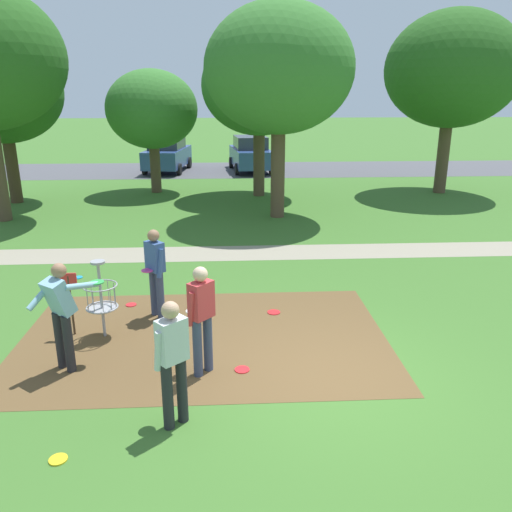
% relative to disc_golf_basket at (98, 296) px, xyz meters
% --- Properties ---
extents(ground_plane, '(160.00, 160.00, 0.00)m').
position_rel_disc_golf_basket_xyz_m(ground_plane, '(3.79, -1.64, -0.75)').
color(ground_plane, '#3D6B28').
extents(dirt_tee_pad, '(6.34, 4.05, 0.01)m').
position_rel_disc_golf_basket_xyz_m(dirt_tee_pad, '(1.80, -0.18, -0.75)').
color(dirt_tee_pad, brown).
rests_on(dirt_tee_pad, ground).
extents(disc_golf_basket, '(0.98, 0.58, 1.39)m').
position_rel_disc_golf_basket_xyz_m(disc_golf_basket, '(0.00, 0.00, 0.00)').
color(disc_golf_basket, '#9E9EA3').
rests_on(disc_golf_basket, ground).
extents(player_foreground_watching, '(0.45, 0.46, 1.71)m').
position_rel_disc_golf_basket_xyz_m(player_foreground_watching, '(1.84, -1.33, 0.21)').
color(player_foreground_watching, '#384260').
rests_on(player_foreground_watching, ground).
extents(player_throwing, '(1.01, 0.73, 1.71)m').
position_rel_disc_golf_basket_xyz_m(player_throwing, '(-0.26, -1.09, 0.23)').
color(player_throwing, '#232328').
rests_on(player_throwing, ground).
extents(player_waiting_left, '(0.45, 0.46, 1.71)m').
position_rel_disc_golf_basket_xyz_m(player_waiting_left, '(0.89, 0.78, 0.21)').
color(player_waiting_left, '#384260').
rests_on(player_waiting_left, ground).
extents(player_waiting_right, '(0.46, 0.45, 1.71)m').
position_rel_disc_golf_basket_xyz_m(player_waiting_right, '(1.55, -2.58, 0.21)').
color(player_waiting_right, '#232328').
rests_on(player_waiting_right, ground).
extents(frisbee_near_basket, '(0.21, 0.21, 0.02)m').
position_rel_disc_golf_basket_xyz_m(frisbee_near_basket, '(0.28, 1.33, -0.74)').
color(frisbee_near_basket, red).
rests_on(frisbee_near_basket, ground).
extents(frisbee_mid_grass, '(0.20, 0.20, 0.02)m').
position_rel_disc_golf_basket_xyz_m(frisbee_mid_grass, '(-1.23, 3.00, -0.74)').
color(frisbee_mid_grass, '#1E93DB').
rests_on(frisbee_mid_grass, ground).
extents(frisbee_far_right, '(0.23, 0.23, 0.02)m').
position_rel_disc_golf_basket_xyz_m(frisbee_far_right, '(2.43, -1.30, -0.74)').
color(frisbee_far_right, red).
rests_on(frisbee_far_right, ground).
extents(frisbee_scattered_a, '(0.22, 0.22, 0.02)m').
position_rel_disc_golf_basket_xyz_m(frisbee_scattered_a, '(0.23, -3.20, -0.74)').
color(frisbee_scattered_a, gold).
rests_on(frisbee_scattered_a, ground).
extents(frisbee_scattered_b, '(0.25, 0.25, 0.02)m').
position_rel_disc_golf_basket_xyz_m(frisbee_scattered_b, '(3.11, 0.81, -0.74)').
color(frisbee_scattered_b, red).
rests_on(frisbee_scattered_b, ground).
extents(tree_near_left, '(4.33, 4.33, 5.93)m').
position_rel_disc_golf_basket_xyz_m(tree_near_left, '(-5.91, 11.71, 3.31)').
color(tree_near_left, '#4C3823').
rests_on(tree_near_left, ground).
extents(tree_near_right, '(3.72, 3.72, 4.99)m').
position_rel_disc_golf_basket_xyz_m(tree_near_right, '(-0.78, 13.56, 2.63)').
color(tree_near_right, brown).
rests_on(tree_near_right, ground).
extents(tree_mid_left, '(4.49, 4.49, 6.23)m').
position_rel_disc_golf_basket_xyz_m(tree_mid_left, '(3.54, 12.59, 3.55)').
color(tree_mid_left, brown).
rests_on(tree_mid_left, ground).
extents(tree_mid_center, '(5.32, 5.32, 7.19)m').
position_rel_disc_golf_basket_xyz_m(tree_mid_center, '(11.25, 12.81, 4.16)').
color(tree_mid_center, brown).
rests_on(tree_mid_center, ground).
extents(tree_mid_right, '(4.77, 4.77, 6.81)m').
position_rel_disc_golf_basket_xyz_m(tree_mid_right, '(3.94, 8.80, 4.00)').
color(tree_mid_right, brown).
rests_on(tree_mid_right, ground).
extents(parking_lot_strip, '(36.00, 6.00, 0.01)m').
position_rel_disc_golf_basket_xyz_m(parking_lot_strip, '(3.79, 19.93, -0.75)').
color(parking_lot_strip, '#4C4C51').
rests_on(parking_lot_strip, ground).
extents(parked_car_leftmost, '(2.37, 4.39, 1.84)m').
position_rel_disc_golf_basket_xyz_m(parked_car_leftmost, '(-0.94, 19.55, 0.17)').
color(parked_car_leftmost, '#2D4784').
rests_on(parked_car_leftmost, ground).
extents(parked_car_center_left, '(2.31, 4.37, 1.84)m').
position_rel_disc_golf_basket_xyz_m(parked_car_center_left, '(3.50, 19.41, 0.17)').
color(parked_car_center_left, '#2D4784').
rests_on(parked_car_center_left, ground).
extents(gravel_path, '(40.00, 1.31, 0.00)m').
position_rel_disc_golf_basket_xyz_m(gravel_path, '(3.79, 4.70, -0.75)').
color(gravel_path, gray).
rests_on(gravel_path, ground).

